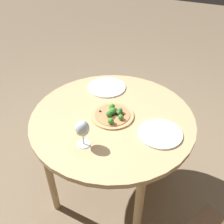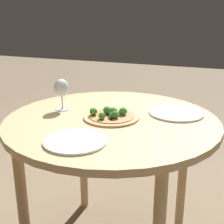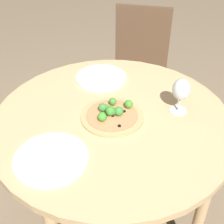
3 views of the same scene
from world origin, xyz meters
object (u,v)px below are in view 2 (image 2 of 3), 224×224
Objects in this scene: plate_near at (75,141)px; plate_far at (176,113)px; wine_glass at (62,89)px; pizza at (112,115)px.

plate_far is (0.31, 0.49, 0.00)m from plate_near.
wine_glass reaches higher than plate_far.
plate_far is at bearing 32.44° from pizza.
pizza is 0.98× the size of plate_far.
plate_near is 0.58m from plate_far.
pizza reaches higher than plate_near.
pizza is 0.32m from plate_near.
pizza is 0.30m from wine_glass.
wine_glass reaches higher than plate_near.
plate_far is at bearing 13.81° from wine_glass.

